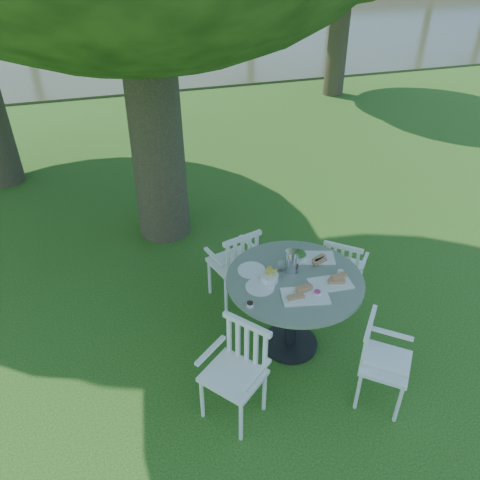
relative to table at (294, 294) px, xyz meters
name	(u,v)px	position (x,y,z in m)	size (l,w,h in m)	color
ground	(245,313)	(-0.28, 0.59, -0.67)	(140.00, 140.00, 0.00)	#18440E
table	(294,294)	(0.00, 0.00, 0.00)	(1.28, 1.28, 0.86)	black
chair_ne	(342,267)	(0.79, 0.46, -0.19)	(0.57, 0.57, 0.83)	white
chair_nw	(237,261)	(-0.30, 0.85, -0.13)	(0.56, 0.54, 0.92)	white
chair_sw	(239,363)	(-0.72, -0.55, -0.14)	(0.62, 0.63, 0.91)	white
chair_se	(377,355)	(0.44, -0.80, -0.17)	(0.59, 0.60, 0.86)	white
tableware	(292,271)	(-0.01, 0.05, 0.23)	(1.09, 0.84, 0.23)	white
river	(102,20)	(-0.28, 23.59, -0.67)	(100.00, 28.00, 0.12)	#383E24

